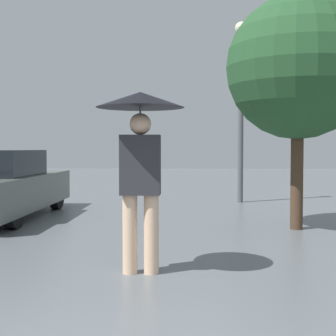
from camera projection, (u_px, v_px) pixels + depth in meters
The scene contains 3 objects.
pedestrian at pixel (140, 139), 5.01m from camera, with size 0.95×0.95×1.96m.
tree at pixel (298, 68), 7.73m from camera, with size 2.38×2.38×3.88m.
street_lamp at pixel (241, 93), 11.65m from camera, with size 0.32×0.32×4.50m.
Camera 1 is at (0.36, -1.47, 1.36)m, focal length 50.00 mm.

